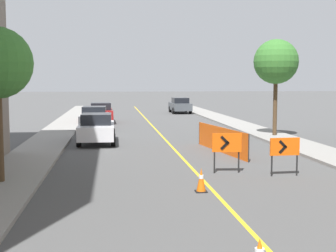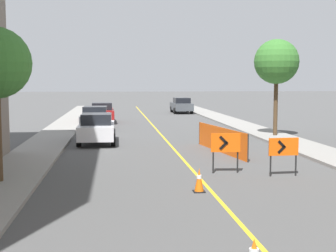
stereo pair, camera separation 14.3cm
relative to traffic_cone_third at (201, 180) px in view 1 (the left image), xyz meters
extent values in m
cube|color=gold|center=(0.38, 15.86, -0.35)|extent=(0.12, 62.78, 0.01)
cube|color=gray|center=(-6.00, 15.86, -0.29)|extent=(2.26, 62.78, 0.13)
cube|color=gray|center=(6.76, 15.86, -0.29)|extent=(2.26, 62.78, 0.13)
cylinder|color=white|center=(-0.14, -5.94, 0.04)|extent=(0.17, 0.17, 0.09)
cube|color=black|center=(0.00, 0.00, -0.34)|extent=(0.35, 0.35, 0.03)
cone|color=orange|center=(0.00, 0.00, 0.02)|extent=(0.28, 0.28, 0.69)
cylinder|color=white|center=(0.00, 0.00, 0.10)|extent=(0.14, 0.14, 0.11)
cube|color=#EF560C|center=(1.46, 2.73, 0.74)|extent=(1.05, 0.16, 0.68)
cube|color=black|center=(1.38, 2.69, 0.84)|extent=(0.33, 0.05, 0.33)
cube|color=black|center=(1.38, 2.69, 0.65)|extent=(0.33, 0.05, 0.33)
cylinder|color=black|center=(1.01, 2.73, 0.03)|extent=(0.06, 0.06, 0.76)
cylinder|color=black|center=(1.90, 2.73, 0.03)|extent=(0.06, 0.06, 0.76)
cube|color=#EF560C|center=(3.32, 1.97, 0.67)|extent=(1.07, 0.11, 0.62)
cube|color=black|center=(3.24, 1.92, 0.76)|extent=(0.30, 0.04, 0.30)
cube|color=black|center=(3.24, 1.92, 0.59)|extent=(0.30, 0.04, 0.30)
cylinder|color=black|center=(2.86, 1.97, 0.01)|extent=(0.06, 0.06, 0.72)
cylinder|color=black|center=(3.77, 1.97, 0.01)|extent=(0.06, 0.06, 0.72)
cube|color=#EF560C|center=(2.40, 7.57, 0.23)|extent=(0.97, 5.67, 1.16)
cylinder|color=#262626|center=(2.87, 4.74, 0.23)|extent=(0.05, 0.05, 1.16)
cylinder|color=#262626|center=(1.93, 10.40, 0.23)|extent=(0.05, 0.05, 1.16)
cube|color=silver|center=(-3.39, 11.40, 0.33)|extent=(1.84, 4.32, 0.72)
cube|color=black|center=(-3.39, 11.19, 0.96)|extent=(1.55, 1.95, 0.55)
cylinder|color=black|center=(-4.25, 12.73, -0.03)|extent=(0.23, 0.64, 0.64)
cylinder|color=black|center=(-2.54, 12.73, -0.03)|extent=(0.23, 0.64, 0.64)
cylinder|color=black|center=(-4.25, 10.07, -0.03)|extent=(0.23, 0.64, 0.64)
cylinder|color=black|center=(-2.54, 10.07, -0.03)|extent=(0.23, 0.64, 0.64)
cube|color=silver|center=(-3.75, 18.52, 0.33)|extent=(1.90, 4.34, 0.72)
cube|color=black|center=(-3.75, 18.31, 0.96)|extent=(1.58, 1.97, 0.55)
cylinder|color=black|center=(-4.60, 19.86, -0.03)|extent=(0.24, 0.65, 0.64)
cylinder|color=black|center=(-2.89, 19.86, -0.03)|extent=(0.24, 0.65, 0.64)
cylinder|color=black|center=(-4.60, 17.19, -0.03)|extent=(0.24, 0.65, 0.64)
cylinder|color=black|center=(-2.89, 17.19, -0.03)|extent=(0.24, 0.65, 0.64)
cube|color=maroon|center=(-3.42, 23.94, 0.33)|extent=(1.92, 4.35, 0.72)
cube|color=black|center=(-3.42, 23.72, 0.96)|extent=(1.58, 1.98, 0.55)
cylinder|color=black|center=(-4.28, 25.27, -0.03)|extent=(0.24, 0.65, 0.64)
cylinder|color=black|center=(-2.57, 25.27, -0.03)|extent=(0.24, 0.65, 0.64)
cylinder|color=black|center=(-4.28, 22.60, -0.03)|extent=(0.24, 0.65, 0.64)
cylinder|color=black|center=(-2.57, 22.60, -0.03)|extent=(0.24, 0.65, 0.64)
cube|color=#474C51|center=(4.43, 34.24, 0.33)|extent=(1.91, 4.35, 0.72)
cube|color=black|center=(4.43, 34.02, 0.96)|extent=(1.58, 1.97, 0.55)
cylinder|color=black|center=(3.58, 35.57, -0.03)|extent=(0.24, 0.65, 0.64)
cylinder|color=black|center=(5.29, 35.57, -0.03)|extent=(0.24, 0.65, 0.64)
cylinder|color=black|center=(3.58, 32.90, -0.03)|extent=(0.24, 0.65, 0.64)
cylinder|color=black|center=(5.29, 32.90, -0.03)|extent=(0.24, 0.65, 0.64)
cylinder|color=#4C3823|center=(6.88, 12.85, 1.43)|extent=(0.24, 0.24, 3.30)
sphere|color=#38752D|center=(6.88, 12.85, 4.05)|extent=(2.58, 2.58, 2.58)
camera|label=1|loc=(-2.63, -13.41, 2.92)|focal=50.00mm
camera|label=2|loc=(-2.49, -13.43, 2.92)|focal=50.00mm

